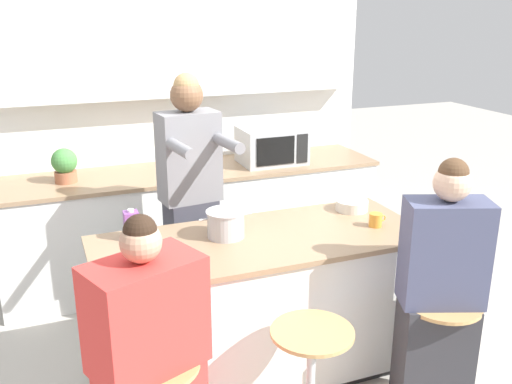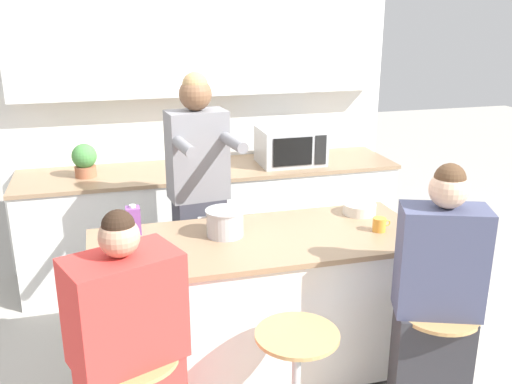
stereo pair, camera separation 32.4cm
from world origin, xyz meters
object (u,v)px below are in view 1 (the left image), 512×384
at_px(juice_carton, 132,225).
at_px(potted_plant, 65,165).
at_px(kitchen_island, 261,306).
at_px(person_seated_near, 439,303).
at_px(bar_stool_rightmost, 438,348).
at_px(person_wrapped_blanket, 150,371).
at_px(fruit_bowl, 352,205).
at_px(cooking_pot, 226,224).
at_px(coffee_cup_near, 376,220).
at_px(banana_bunch, 160,272).
at_px(person_cooking, 191,207).
at_px(bar_stool_center, 311,379).
at_px(microwave, 272,145).

height_order(juice_carton, potted_plant, potted_plant).
relative_size(kitchen_island, person_seated_near, 1.32).
xyz_separation_m(bar_stool_rightmost, person_seated_near, (-0.02, 0.01, 0.27)).
bearing_deg(person_wrapped_blanket, person_seated_near, -20.99).
height_order(person_wrapped_blanket, fruit_bowl, person_wrapped_blanket).
relative_size(bar_stool_rightmost, fruit_bowl, 3.16).
bearing_deg(potted_plant, kitchen_island, -56.39).
bearing_deg(juice_carton, person_wrapped_blanket, -96.18).
relative_size(person_wrapped_blanket, cooking_pot, 4.36).
relative_size(cooking_pot, coffee_cup_near, 2.83).
xyz_separation_m(person_wrapped_blanket, potted_plant, (-0.18, 2.11, 0.40)).
distance_m(person_wrapped_blanket, coffee_cup_near, 1.62).
xyz_separation_m(coffee_cup_near, potted_plant, (-1.67, 1.54, 0.11)).
bearing_deg(banana_bunch, person_cooking, 66.21).
bearing_deg(cooking_pot, juice_carton, 161.68).
relative_size(bar_stool_rightmost, banana_bunch, 4.07).
distance_m(bar_stool_center, fruit_bowl, 1.26).
bearing_deg(banana_bunch, kitchen_island, 23.25).
height_order(bar_stool_rightmost, cooking_pot, cooking_pot).
relative_size(banana_bunch, microwave, 0.31).
height_order(person_seated_near, cooking_pot, person_seated_near).
height_order(person_cooking, potted_plant, person_cooking).
distance_m(banana_bunch, juice_carton, 0.54).
height_order(kitchen_island, bar_stool_rightmost, kitchen_island).
xyz_separation_m(kitchen_island, fruit_bowl, (0.72, 0.22, 0.47)).
xyz_separation_m(bar_stool_rightmost, person_wrapped_blanket, (-1.55, 0.01, 0.25)).
distance_m(bar_stool_rightmost, cooking_pot, 1.34).
distance_m(banana_bunch, potted_plant, 1.76).
xyz_separation_m(person_cooking, juice_carton, (-0.45, -0.39, 0.08)).
distance_m(kitchen_island, juice_carton, 0.90).
bearing_deg(person_seated_near, coffee_cup_near, 114.53).
relative_size(juice_carton, potted_plant, 0.70).
height_order(kitchen_island, microwave, microwave).
distance_m(fruit_bowl, banana_bunch, 1.45).
distance_m(bar_stool_rightmost, fruit_bowl, 1.03).
height_order(fruit_bowl, juice_carton, juice_carton).
bearing_deg(person_wrapped_blanket, microwave, 34.12).
bearing_deg(cooking_pot, bar_stool_rightmost, -38.61).
bearing_deg(banana_bunch, bar_stool_center, -31.16).
distance_m(kitchen_island, potted_plant, 1.84).
xyz_separation_m(juice_carton, microwave, (1.34, 1.15, 0.09)).
relative_size(person_cooking, juice_carton, 9.92).
relative_size(bar_stool_rightmost, juice_carton, 3.74).
height_order(cooking_pot, potted_plant, potted_plant).
xyz_separation_m(person_wrapped_blanket, banana_bunch, (0.14, 0.38, 0.27)).
xyz_separation_m(person_seated_near, juice_carton, (-1.43, 0.91, 0.31)).
distance_m(bar_stool_center, bar_stool_rightmost, 0.76).
relative_size(person_cooking, person_wrapped_blanket, 1.29).
xyz_separation_m(cooking_pot, banana_bunch, (-0.46, -0.36, -0.05)).
xyz_separation_m(person_seated_near, coffee_cup_near, (-0.04, 0.57, 0.27)).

